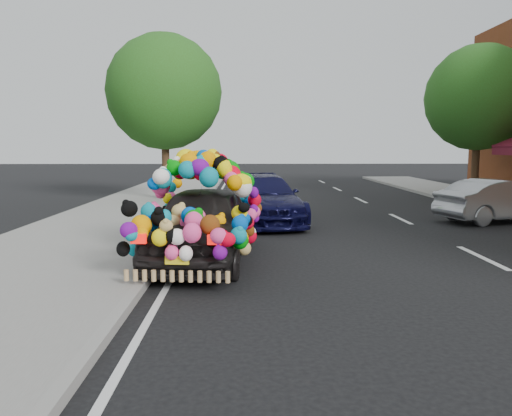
{
  "coord_description": "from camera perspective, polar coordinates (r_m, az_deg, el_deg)",
  "views": [
    {
      "loc": [
        -0.82,
        -9.06,
        2.08
      ],
      "look_at": [
        -0.64,
        0.04,
        0.95
      ],
      "focal_mm": 35.0,
      "sensor_mm": 36.0,
      "label": 1
    }
  ],
  "objects": [
    {
      "name": "lane_markings",
      "position": [
        10.29,
        24.42,
        -5.17
      ],
      "size": [
        6.0,
        50.0,
        0.01
      ],
      "primitive_type": null,
      "color": "silver",
      "rests_on": "ground"
    },
    {
      "name": "kerb",
      "position": [
        9.41,
        -10.51,
        -5.39
      ],
      "size": [
        0.15,
        60.0,
        0.13
      ],
      "primitive_type": "cube",
      "color": "gray",
      "rests_on": "ground"
    },
    {
      "name": "tree_near_sidewalk",
      "position": [
        18.9,
        -10.45,
        12.88
      ],
      "size": [
        4.2,
        4.2,
        6.13
      ],
      "color": "#332114",
      "rests_on": "ground"
    },
    {
      "name": "plush_art_car",
      "position": [
        9.02,
        -6.15,
        0.34
      ],
      "size": [
        2.35,
        4.37,
        2.01
      ],
      "rotation": [
        0.0,
        0.0,
        -0.09
      ],
      "color": "black",
      "rests_on": "ground"
    },
    {
      "name": "silver_hatchback",
      "position": [
        15.29,
        26.09,
        0.77
      ],
      "size": [
        3.77,
        2.27,
        1.17
      ],
      "primitive_type": "imported",
      "rotation": [
        0.0,
        0.0,
        1.88
      ],
      "color": "#9D9FA4",
      "rests_on": "ground"
    },
    {
      "name": "navy_sedan",
      "position": [
        13.65,
        0.75,
        1.06
      ],
      "size": [
        2.43,
        4.66,
        1.29
      ],
      "primitive_type": "imported",
      "rotation": [
        0.0,
        0.0,
        0.15
      ],
      "color": "black",
      "rests_on": "ground"
    },
    {
      "name": "sidewalk",
      "position": [
        9.92,
        -21.74,
        -5.16
      ],
      "size": [
        4.0,
        60.0,
        0.12
      ],
      "primitive_type": "cube",
      "color": "gray",
      "rests_on": "ground"
    },
    {
      "name": "ground",
      "position": [
        9.34,
        3.95,
        -5.79
      ],
      "size": [
        100.0,
        100.0,
        0.0
      ],
      "primitive_type": "plane",
      "color": "black",
      "rests_on": "ground"
    },
    {
      "name": "tree_far_b",
      "position": [
        21.08,
        24.12,
        11.42
      ],
      "size": [
        4.0,
        4.0,
        5.9
      ],
      "color": "#332114",
      "rests_on": "ground"
    }
  ]
}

